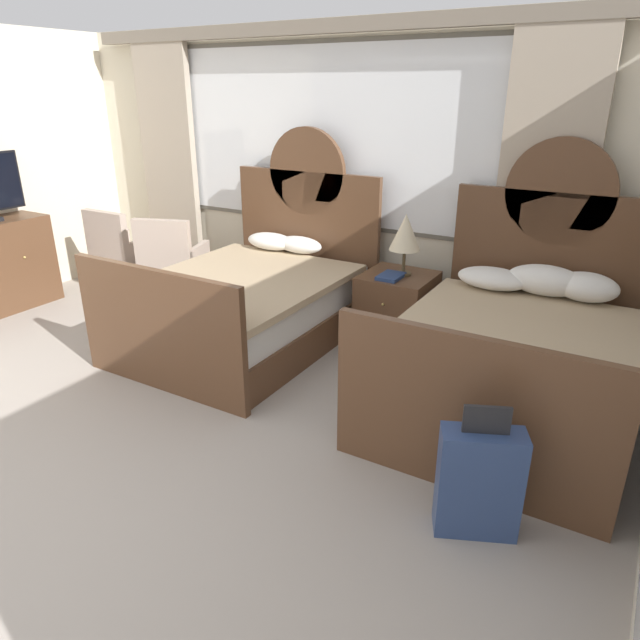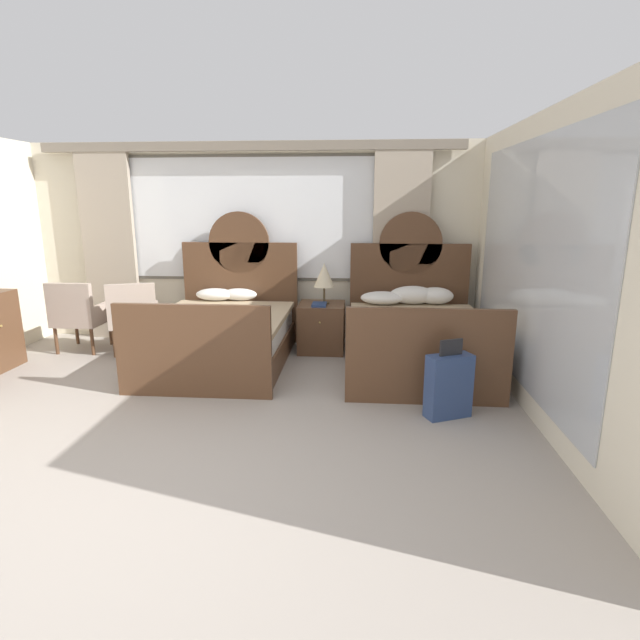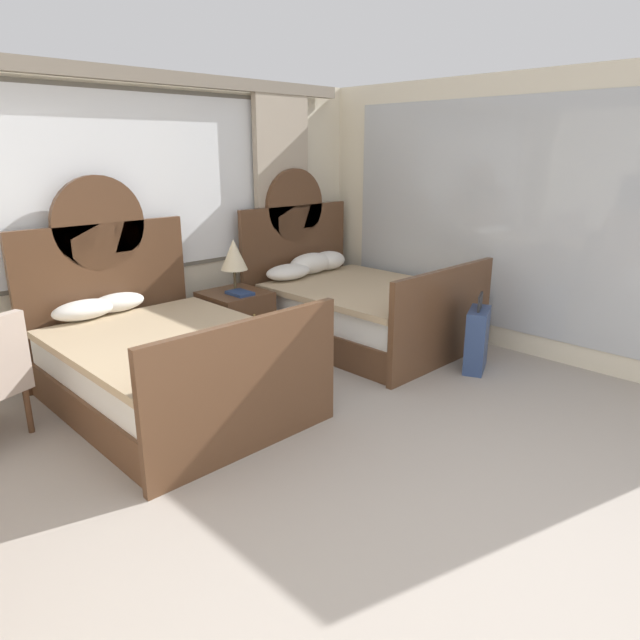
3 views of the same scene
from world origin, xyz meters
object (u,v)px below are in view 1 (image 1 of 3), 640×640
(bed_near_mirror, at_px, (514,357))
(armchair_by_window_centre, at_px, (121,247))
(bed_near_window, at_px, (249,301))
(nightstand_between_beds, at_px, (397,309))
(table_lamp_on_nightstand, at_px, (405,233))
(armchair_by_window_left, at_px, (171,257))
(suitcase_on_floor, at_px, (479,482))
(book_on_nightstand, at_px, (391,276))

(bed_near_mirror, distance_m, armchair_by_window_centre, 4.31)
(bed_near_window, distance_m, nightstand_between_beds, 1.31)
(table_lamp_on_nightstand, distance_m, armchair_by_window_centre, 3.23)
(table_lamp_on_nightstand, relative_size, armchair_by_window_left, 0.57)
(bed_near_window, relative_size, suitcase_on_floor, 2.89)
(book_on_nightstand, relative_size, armchair_by_window_centre, 0.28)
(table_lamp_on_nightstand, relative_size, suitcase_on_floor, 0.72)
(armchair_by_window_left, bearing_deg, armchair_by_window_centre, -179.63)
(book_on_nightstand, bearing_deg, bed_near_window, -155.88)
(table_lamp_on_nightstand, distance_m, suitcase_on_floor, 2.48)
(suitcase_on_floor, bearing_deg, nightstand_between_beds, 123.33)
(nightstand_between_beds, bearing_deg, suitcase_on_floor, -56.67)
(suitcase_on_floor, bearing_deg, bed_near_mirror, 96.58)
(armchair_by_window_centre, bearing_deg, nightstand_between_beds, 5.15)
(book_on_nightstand, distance_m, armchair_by_window_centre, 3.13)
(bed_near_mirror, bearing_deg, armchair_by_window_left, 174.80)
(nightstand_between_beds, xyz_separation_m, armchair_by_window_centre, (-3.15, -0.28, 0.19))
(table_lamp_on_nightstand, height_order, armchair_by_window_centre, table_lamp_on_nightstand)
(armchair_by_window_left, bearing_deg, book_on_nightstand, 3.86)
(table_lamp_on_nightstand, bearing_deg, nightstand_between_beds, -138.35)
(table_lamp_on_nightstand, height_order, armchair_by_window_left, table_lamp_on_nightstand)
(bed_near_window, bearing_deg, book_on_nightstand, 24.12)
(table_lamp_on_nightstand, bearing_deg, armchair_by_window_left, -172.84)
(bed_near_window, distance_m, table_lamp_on_nightstand, 1.49)
(nightstand_between_beds, bearing_deg, bed_near_window, -151.52)
(book_on_nightstand, xyz_separation_m, armchair_by_window_left, (-2.38, -0.16, -0.13))
(nightstand_between_beds, height_order, armchair_by_window_centre, armchair_by_window_centre)
(bed_near_mirror, bearing_deg, book_on_nightstand, 157.47)
(armchair_by_window_left, xyz_separation_m, suitcase_on_floor, (3.71, -1.71, -0.21))
(nightstand_between_beds, distance_m, book_on_nightstand, 0.35)
(bed_near_mirror, distance_m, table_lamp_on_nightstand, 1.42)
(bed_near_window, bearing_deg, armchair_by_window_left, 164.66)
(suitcase_on_floor, bearing_deg, book_on_nightstand, 125.39)
(table_lamp_on_nightstand, xyz_separation_m, suitcase_on_floor, (1.27, -2.01, -0.69))
(armchair_by_window_centre, bearing_deg, bed_near_mirror, -4.24)
(bed_near_mirror, relative_size, armchair_by_window_left, 2.29)
(bed_near_window, relative_size, book_on_nightstand, 8.17)
(armchair_by_window_left, bearing_deg, bed_near_mirror, -5.20)
(armchair_by_window_centre, distance_m, suitcase_on_floor, 4.77)
(suitcase_on_floor, bearing_deg, armchair_by_window_left, 155.30)
(bed_near_mirror, bearing_deg, armchair_by_window_centre, 175.76)
(bed_near_window, height_order, suitcase_on_floor, bed_near_window)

